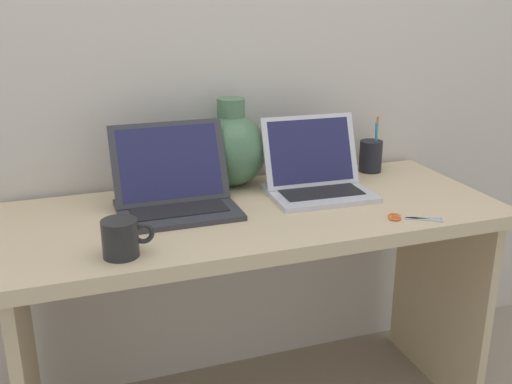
# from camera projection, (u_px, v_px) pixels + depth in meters

# --- Properties ---
(back_wall) EXTENTS (4.40, 0.04, 2.40)m
(back_wall) POSITION_uv_depth(u_px,v_px,m) (221.00, 32.00, 1.86)
(back_wall) COLOR beige
(back_wall) RESTS_ON ground
(desk) EXTENTS (1.42, 0.59, 0.73)m
(desk) POSITION_uv_depth(u_px,v_px,m) (256.00, 259.00, 1.76)
(desk) COLOR #D1B78C
(desk) RESTS_ON ground
(laptop_left) EXTENTS (0.33, 0.26, 0.24)m
(laptop_left) POSITION_uv_depth(u_px,v_px,m) (174.00, 188.00, 1.69)
(laptop_left) COLOR #333338
(laptop_left) RESTS_ON desk
(laptop_right) EXTENTS (0.31, 0.26, 0.23)m
(laptop_right) POSITION_uv_depth(u_px,v_px,m) (315.00, 174.00, 1.83)
(laptop_right) COLOR silver
(laptop_right) RESTS_ON desk
(green_vase) EXTENTS (0.22, 0.22, 0.28)m
(green_vase) POSITION_uv_depth(u_px,v_px,m) (232.00, 148.00, 1.88)
(green_vase) COLOR #47704C
(green_vase) RESTS_ON desk
(coffee_mug) EXTENTS (0.12, 0.09, 0.09)m
(coffee_mug) POSITION_uv_depth(u_px,v_px,m) (121.00, 238.00, 1.39)
(coffee_mug) COLOR black
(coffee_mug) RESTS_ON desk
(pen_cup) EXTENTS (0.08, 0.08, 0.19)m
(pen_cup) POSITION_uv_depth(u_px,v_px,m) (371.00, 156.00, 2.04)
(pen_cup) COLOR black
(pen_cup) RESTS_ON desk
(scissors) EXTENTS (0.14, 0.10, 0.01)m
(scissors) POSITION_uv_depth(u_px,v_px,m) (405.00, 218.00, 1.63)
(scissors) COLOR #B7B7BC
(scissors) RESTS_ON desk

